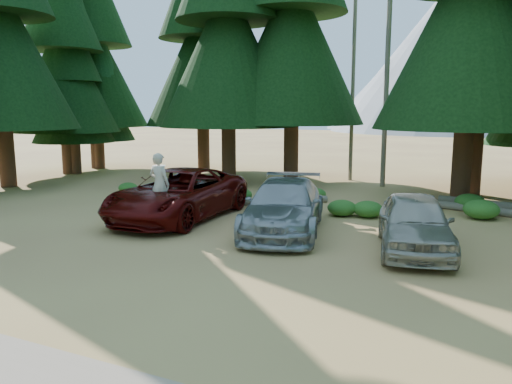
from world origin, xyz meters
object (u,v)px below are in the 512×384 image
(silver_minivan_right, at_px, (415,222))
(frisbee_player, at_px, (159,184))
(log_left, at_px, (279,201))
(silver_minivan_center, at_px, (284,206))
(red_pickup, at_px, (178,194))
(log_mid, at_px, (473,209))

(silver_minivan_right, distance_m, frisbee_player, 7.79)
(silver_minivan_right, bearing_deg, log_left, 128.59)
(silver_minivan_right, relative_size, log_left, 1.15)
(silver_minivan_center, bearing_deg, frisbee_player, -178.82)
(silver_minivan_center, relative_size, silver_minivan_right, 1.21)
(red_pickup, height_order, frisbee_player, frisbee_player)
(frisbee_player, distance_m, log_left, 5.73)
(log_left, xyz_separation_m, log_mid, (7.04, 1.45, 0.01))
(silver_minivan_center, height_order, silver_minivan_right, silver_minivan_center)
(silver_minivan_center, bearing_deg, red_pickup, 162.56)
(log_left, bearing_deg, frisbee_player, -145.83)
(silver_minivan_right, height_order, log_left, silver_minivan_right)
(red_pickup, bearing_deg, silver_minivan_center, -5.35)
(frisbee_player, height_order, log_mid, frisbee_player)
(silver_minivan_right, xyz_separation_m, frisbee_player, (-7.74, -0.60, 0.62))
(silver_minivan_center, bearing_deg, log_left, 99.58)
(silver_minivan_right, distance_m, log_left, 7.43)
(silver_minivan_right, bearing_deg, log_mid, 65.59)
(silver_minivan_right, bearing_deg, red_pickup, 162.44)
(red_pickup, distance_m, silver_minivan_center, 4.00)
(frisbee_player, bearing_deg, log_left, -109.67)
(log_mid, bearing_deg, silver_minivan_right, -85.32)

